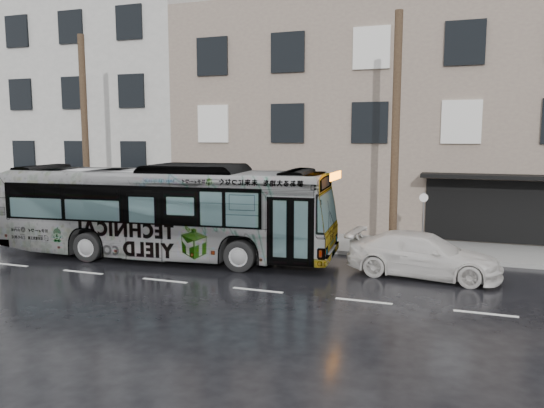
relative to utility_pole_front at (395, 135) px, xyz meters
The scene contains 10 objects.
ground 8.65m from the utility_pole_front, 153.08° to the right, with size 120.00×120.00×0.00m, color black.
sidewalk 8.11m from the utility_pole_front, 166.17° to the left, with size 90.00×3.60×0.15m, color gray.
building_taupe 9.56m from the utility_pole_front, 99.07° to the left, with size 20.00×12.00×11.00m, color gray.
building_grey 27.02m from the utility_pole_front, 156.02° to the left, with size 26.00×15.00×16.00m, color beige.
utility_pole_front is the anchor object (origin of this frame).
utility_pole_rear 14.00m from the utility_pole_front, behind, with size 0.30×0.30×9.00m, color #4C3A26.
sign_post 3.48m from the utility_pole_front, ahead, with size 0.06×0.06×2.40m, color slate.
bus 9.13m from the utility_pole_front, 160.21° to the right, with size 3.01×12.86×3.58m, color #B2B2B2.
white_sedan 4.81m from the utility_pole_front, 62.40° to the right, with size 2.01×4.96×1.44m, color silver.
dark_sedan 15.59m from the utility_pole_front, behind, with size 1.37×3.92×1.29m, color black.
Camera 1 is at (8.76, -17.00, 4.64)m, focal length 35.00 mm.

